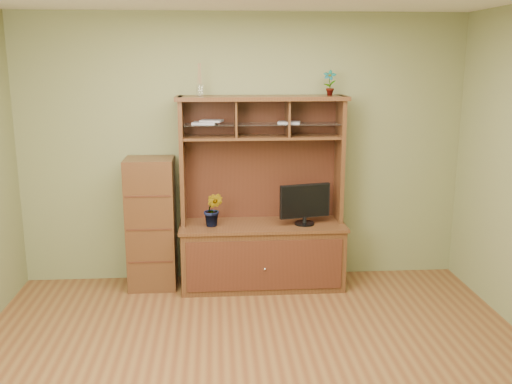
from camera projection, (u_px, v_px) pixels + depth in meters
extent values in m
cube|color=brown|center=(258.00, 376.00, 4.15)|extent=(4.50, 4.00, 0.02)
cube|color=olive|center=(243.00, 149.00, 5.80)|extent=(4.50, 0.02, 2.70)
cube|color=olive|center=(304.00, 333.00, 1.89)|extent=(4.50, 0.02, 2.70)
cube|color=#3E2311|center=(262.00, 256.00, 5.75)|extent=(1.60, 0.55, 0.62)
cube|color=#3C1C10|center=(265.00, 266.00, 5.47)|extent=(1.50, 0.01, 0.50)
sphere|color=silver|center=(265.00, 269.00, 5.47)|extent=(0.02, 0.02, 0.02)
cube|color=#3E2311|center=(262.00, 225.00, 5.67)|extent=(1.64, 0.59, 0.03)
cube|color=#3E2311|center=(182.00, 161.00, 5.57)|extent=(0.04, 0.35, 1.25)
cube|color=#3E2311|center=(339.00, 159.00, 5.68)|extent=(0.04, 0.35, 1.25)
cube|color=#3C1C10|center=(260.00, 157.00, 5.79)|extent=(1.52, 0.02, 1.25)
cube|color=#3E2311|center=(262.00, 98.00, 5.49)|extent=(1.66, 0.40, 0.04)
cube|color=#3E2311|center=(262.00, 137.00, 5.58)|extent=(1.52, 0.32, 0.02)
cube|color=#3E2311|center=(236.00, 118.00, 5.52)|extent=(0.02, 0.31, 0.35)
cube|color=#3E2311|center=(288.00, 118.00, 5.55)|extent=(0.02, 0.31, 0.35)
cube|color=silver|center=(262.00, 124.00, 5.54)|extent=(1.50, 0.27, 0.01)
cylinder|color=black|center=(304.00, 223.00, 5.64)|extent=(0.20, 0.20, 0.02)
cylinder|color=black|center=(305.00, 219.00, 5.63)|extent=(0.04, 0.04, 0.06)
cube|color=black|center=(305.00, 201.00, 5.59)|extent=(0.50, 0.15, 0.33)
imported|color=#2B591E|center=(213.00, 209.00, 5.54)|extent=(0.22, 0.20, 0.34)
imported|color=#3A6322|center=(330.00, 83.00, 5.50)|extent=(0.15, 0.13, 0.25)
cylinder|color=silver|center=(200.00, 90.00, 5.43)|extent=(0.06, 0.06, 0.11)
cylinder|color=#976C4B|center=(199.00, 74.00, 5.40)|extent=(0.04, 0.04, 0.20)
cube|color=#A1A1A5|center=(204.00, 123.00, 5.50)|extent=(0.24, 0.20, 0.02)
cube|color=#A1A1A5|center=(212.00, 121.00, 5.51)|extent=(0.24, 0.21, 0.02)
cube|color=#A1A1A5|center=(289.00, 122.00, 5.56)|extent=(0.24, 0.21, 0.02)
cube|color=#3E2311|center=(152.00, 223.00, 5.65)|extent=(0.47, 0.42, 1.31)
cube|color=#3C1C10|center=(151.00, 262.00, 5.52)|extent=(0.43, 0.01, 0.02)
cube|color=#3C1C10|center=(149.00, 230.00, 5.45)|extent=(0.43, 0.01, 0.01)
cube|color=#3C1C10|center=(148.00, 196.00, 5.37)|extent=(0.43, 0.01, 0.01)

